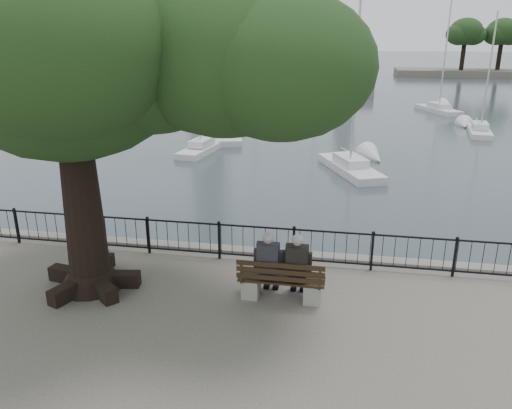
% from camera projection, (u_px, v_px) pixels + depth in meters
% --- Properties ---
extents(harbor, '(260.00, 260.00, 1.20)m').
position_uv_depth(harbor, '(259.00, 270.00, 13.96)').
color(harbor, slate).
rests_on(harbor, ground).
extents(railing, '(22.06, 0.06, 1.00)m').
position_uv_depth(railing, '(256.00, 242.00, 13.15)').
color(railing, black).
rests_on(railing, ground).
extents(bench, '(1.96, 0.60, 1.03)m').
position_uv_depth(bench, '(281.00, 285.00, 11.30)').
color(bench, gray).
rests_on(bench, ground).
extents(person_left, '(0.48, 0.81, 1.64)m').
position_uv_depth(person_left, '(269.00, 266.00, 11.33)').
color(person_left, black).
rests_on(person_left, ground).
extents(person_right, '(0.48, 0.81, 1.64)m').
position_uv_depth(person_right, '(297.00, 268.00, 11.22)').
color(person_right, black).
rests_on(person_right, ground).
extents(tree, '(10.36, 7.23, 8.46)m').
position_uv_depth(tree, '(102.00, 44.00, 10.19)').
color(tree, black).
rests_on(tree, ground).
extents(lion_monument, '(6.11, 6.11, 8.98)m').
position_uv_depth(lion_monument, '(347.00, 75.00, 56.73)').
color(lion_monument, slate).
rests_on(lion_monument, ground).
extents(sailboat_a, '(1.97, 4.87, 9.33)m').
position_uv_depth(sailboat_a, '(202.00, 147.00, 29.85)').
color(sailboat_a, silver).
rests_on(sailboat_a, ground).
extents(sailboat_b, '(2.70, 5.73, 12.63)m').
position_uv_depth(sailboat_b, '(230.00, 134.00, 33.55)').
color(sailboat_b, silver).
rests_on(sailboat_b, ground).
extents(sailboat_c, '(3.56, 5.56, 10.19)m').
position_uv_depth(sailboat_c, '(350.00, 166.00, 25.58)').
color(sailboat_c, silver).
rests_on(sailboat_c, ground).
extents(sailboat_d, '(2.05, 5.07, 8.32)m').
position_uv_depth(sailboat_d, '(479.00, 130.00, 35.23)').
color(sailboat_d, silver).
rests_on(sailboat_d, ground).
extents(sailboat_e, '(2.63, 5.66, 11.40)m').
position_uv_depth(sailboat_e, '(193.00, 110.00, 43.88)').
color(sailboat_e, silver).
rests_on(sailboat_e, ground).
extents(sailboat_f, '(1.32, 4.70, 10.37)m').
position_uv_depth(sailboat_f, '(314.00, 115.00, 41.44)').
color(sailboat_f, silver).
rests_on(sailboat_f, ground).
extents(sailboat_g, '(3.62, 5.64, 9.82)m').
position_uv_depth(sailboat_g, '(438.00, 109.00, 44.91)').
color(sailboat_g, silver).
rests_on(sailboat_g, ground).
extents(sailboat_h, '(2.36, 5.66, 12.56)m').
position_uv_depth(sailboat_h, '(256.00, 101.00, 49.36)').
color(sailboat_h, silver).
rests_on(sailboat_h, ground).
extents(far_shore, '(30.00, 8.60, 9.18)m').
position_uv_depth(far_shore, '(498.00, 51.00, 79.70)').
color(far_shore, '#585349').
rests_on(far_shore, ground).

